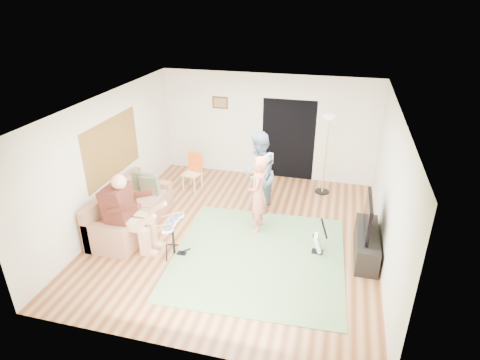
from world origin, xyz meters
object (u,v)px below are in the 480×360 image
(guitarist, at_px, (258,173))
(tv_cabinet, at_px, (366,244))
(sofa, at_px, (128,214))
(torchiere_lamp, at_px, (327,141))
(drum_kit, at_px, (173,239))
(singer, at_px, (258,194))
(dining_chair, at_px, (193,177))
(television, at_px, (368,216))
(guitar_spare, at_px, (318,243))

(guitarist, xyz_separation_m, tv_cabinet, (2.32, -1.17, -0.67))
(sofa, height_order, torchiere_lamp, torchiere_lamp)
(drum_kit, height_order, singer, singer)
(drum_kit, bearing_deg, torchiere_lamp, 52.18)
(singer, distance_m, dining_chair, 2.48)
(torchiere_lamp, xyz_separation_m, television, (0.91, -2.43, -0.48))
(drum_kit, bearing_deg, dining_chair, 102.90)
(dining_chair, bearing_deg, television, -11.44)
(drum_kit, height_order, guitarist, guitarist)
(television, bearing_deg, dining_chair, 155.74)
(guitar_spare, relative_size, torchiere_lamp, 0.39)
(dining_chair, xyz_separation_m, tv_cabinet, (4.11, -1.83, -0.08))
(tv_cabinet, distance_m, television, 0.60)
(sofa, height_order, guitar_spare, sofa)
(guitar_spare, bearing_deg, drum_kit, -165.11)
(television, bearing_deg, guitarist, 152.77)
(singer, bearing_deg, drum_kit, -50.17)
(dining_chair, bearing_deg, sofa, -95.88)
(drum_kit, bearing_deg, television, 13.73)
(guitarist, distance_m, guitar_spare, 2.08)
(drum_kit, xyz_separation_m, guitar_spare, (2.63, 0.70, -0.10))
(torchiere_lamp, bearing_deg, drum_kit, -127.82)
(drum_kit, distance_m, dining_chair, 2.74)
(drum_kit, bearing_deg, guitar_spare, 14.89)
(guitar_spare, distance_m, torchiere_lamp, 2.80)
(drum_kit, xyz_separation_m, guitarist, (1.18, 2.01, 0.60))
(guitarist, bearing_deg, guitar_spare, 50.54)
(guitarist, relative_size, guitar_spare, 2.41)
(torchiere_lamp, relative_size, tv_cabinet, 1.39)
(drum_kit, bearing_deg, tv_cabinet, 13.54)
(dining_chair, distance_m, television, 4.49)
(drum_kit, bearing_deg, singer, 42.48)
(sofa, relative_size, torchiere_lamp, 1.12)
(drum_kit, height_order, television, television)
(singer, xyz_separation_m, television, (2.11, -0.38, 0.03))
(guitarist, distance_m, television, 2.56)
(torchiere_lamp, bearing_deg, sofa, -145.67)
(drum_kit, distance_m, singer, 1.88)
(guitar_spare, distance_m, tv_cabinet, 0.88)
(sofa, xyz_separation_m, torchiere_lamp, (3.83, 2.62, 1.04))
(singer, height_order, television, singer)
(television, bearing_deg, tv_cabinet, -0.00)
(torchiere_lamp, bearing_deg, guitar_spare, -87.93)
(sofa, relative_size, guitar_spare, 2.86)
(guitar_spare, relative_size, dining_chair, 0.83)
(guitarist, distance_m, tv_cabinet, 2.68)
(sofa, bearing_deg, drum_kit, -26.61)
(guitar_spare, xyz_separation_m, torchiere_lamp, (-0.09, 2.57, 1.11))
(guitarist, bearing_deg, singer, 14.29)
(sofa, distance_m, torchiere_lamp, 4.76)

